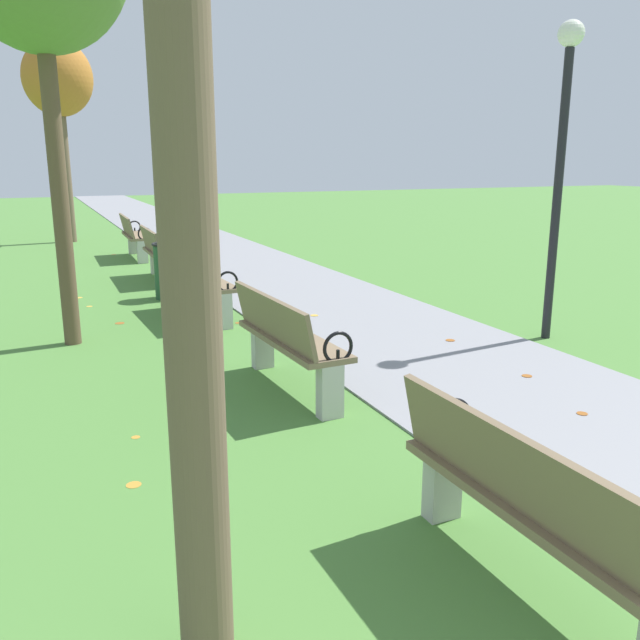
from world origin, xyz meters
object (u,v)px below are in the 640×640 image
at_px(park_bench_5, 159,253).
at_px(trash_bin, 169,270).
at_px(pedestrian_walking, 194,202).
at_px(lamp_post, 563,135).
at_px(park_bench_4, 201,281).
at_px(park_bench_2, 527,502).
at_px(park_bench_6, 134,235).
at_px(tree_3, 58,81).
at_px(park_bench_3, 287,339).

bearing_deg(park_bench_5, trash_bin, -95.40).
xyz_separation_m(pedestrian_walking, lamp_post, (1.31, -11.98, 1.38)).
distance_m(park_bench_5, trash_bin, 1.57).
height_order(park_bench_4, lamp_post, lamp_post).
distance_m(park_bench_4, pedestrian_walking, 9.56).
distance_m(park_bench_2, pedestrian_walking, 15.72).
bearing_deg(park_bench_6, trash_bin, -91.92).
height_order(park_bench_4, pedestrian_walking, pedestrian_walking).
height_order(park_bench_5, tree_3, tree_3).
relative_size(park_bench_6, tree_3, 0.33).
xyz_separation_m(trash_bin, lamp_post, (3.58, -4.05, 1.88)).
relative_size(pedestrian_walking, lamp_post, 0.47).
bearing_deg(park_bench_3, pedestrian_walking, 80.28).
relative_size(park_bench_5, lamp_post, 0.46).
height_order(park_bench_6, tree_3, tree_3).
height_order(pedestrian_walking, lamp_post, lamp_post).
bearing_deg(park_bench_4, pedestrian_walking, 77.11).
xyz_separation_m(park_bench_3, park_bench_5, (-0.00, 6.07, 0.00)).
bearing_deg(park_bench_5, park_bench_4, -90.00).
height_order(park_bench_4, tree_3, tree_3).
xyz_separation_m(park_bench_2, tree_3, (-1.03, 15.61, 3.37)).
bearing_deg(trash_bin, park_bench_3, -88.13).
height_order(park_bench_3, pedestrian_walking, pedestrian_walking).
bearing_deg(park_bench_4, park_bench_6, 90.00).
bearing_deg(lamp_post, park_bench_6, 112.14).
bearing_deg(park_bench_5, lamp_post, -58.50).
bearing_deg(tree_3, park_bench_6, -73.93).
bearing_deg(park_bench_4, park_bench_5, 90.00).
distance_m(park_bench_3, trash_bin, 4.52).
distance_m(park_bench_5, park_bench_6, 2.84).
relative_size(park_bench_4, pedestrian_walking, 1.00).
bearing_deg(park_bench_2, pedestrian_walking, 82.21).
bearing_deg(pedestrian_walking, park_bench_5, -108.49).
xyz_separation_m(pedestrian_walking, trash_bin, (-2.28, -7.93, -0.50)).
xyz_separation_m(park_bench_4, park_bench_6, (-0.00, 5.78, 0.00)).
relative_size(park_bench_5, pedestrian_walking, 0.99).
bearing_deg(park_bench_2, tree_3, 93.77).
height_order(park_bench_3, lamp_post, lamp_post).
height_order(tree_3, pedestrian_walking, tree_3).
distance_m(park_bench_2, trash_bin, 7.65).
height_order(park_bench_2, pedestrian_walking, pedestrian_walking).
bearing_deg(trash_bin, park_bench_6, 88.08).
bearing_deg(lamp_post, pedestrian_walking, 96.23).
relative_size(park_bench_4, lamp_post, 0.46).
height_order(park_bench_2, lamp_post, lamp_post).
bearing_deg(lamp_post, tree_3, 110.39).
xyz_separation_m(park_bench_4, park_bench_5, (-0.00, 2.94, 0.00)).
height_order(park_bench_2, park_bench_6, same).
height_order(park_bench_4, park_bench_6, same).
bearing_deg(trash_bin, park_bench_2, -88.90).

